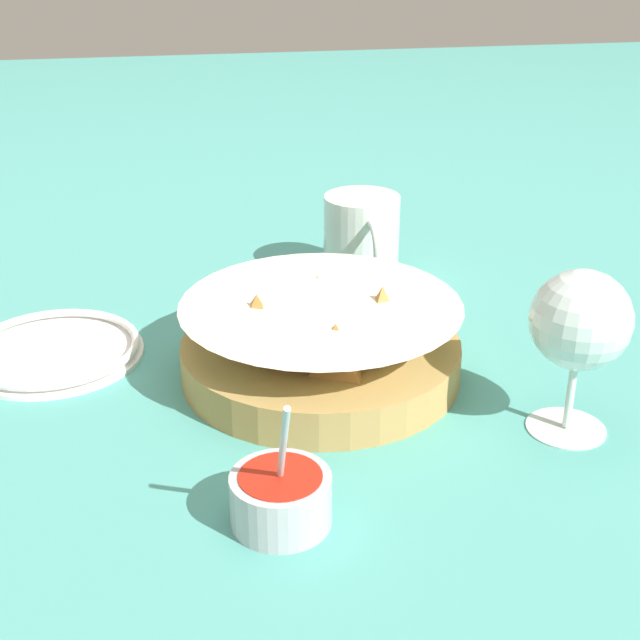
# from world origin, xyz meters

# --- Properties ---
(ground_plane) EXTENTS (4.00, 4.00, 0.00)m
(ground_plane) POSITION_xyz_m (0.00, 0.00, 0.00)
(ground_plane) COLOR teal
(food_basket) EXTENTS (0.27, 0.27, 0.09)m
(food_basket) POSITION_xyz_m (-0.00, 0.04, 0.03)
(food_basket) COLOR #B2894C
(food_basket) RESTS_ON ground_plane
(sauce_cup) EXTENTS (0.08, 0.07, 0.12)m
(sauce_cup) POSITION_xyz_m (0.21, -0.03, 0.02)
(sauce_cup) COLOR #B7B7BC
(sauce_cup) RESTS_ON ground_plane
(wine_glass) EXTENTS (0.08, 0.08, 0.15)m
(wine_glass) POSITION_xyz_m (0.13, 0.23, 0.10)
(wine_glass) COLOR silver
(wine_glass) RESTS_ON ground_plane
(beer_mug) EXTENTS (0.13, 0.09, 0.10)m
(beer_mug) POSITION_xyz_m (-0.24, 0.13, 0.05)
(beer_mug) COLOR silver
(beer_mug) RESTS_ON ground_plane
(side_plate) EXTENTS (0.18, 0.18, 0.01)m
(side_plate) POSITION_xyz_m (-0.09, -0.22, 0.01)
(side_plate) COLOR white
(side_plate) RESTS_ON ground_plane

